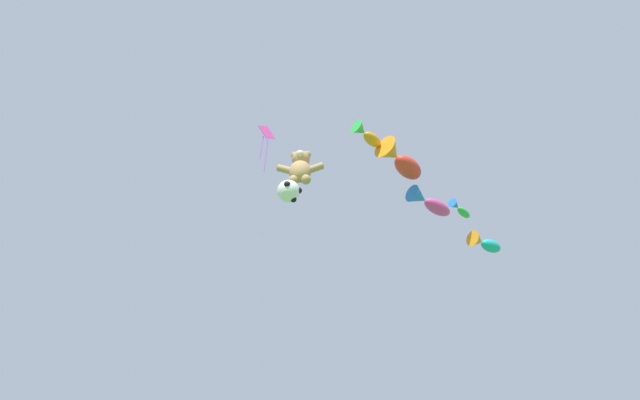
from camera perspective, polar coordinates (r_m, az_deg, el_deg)
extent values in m
ellipsoid|color=tan|center=(14.94, -2.67, 3.82)|extent=(0.77, 0.66, 0.94)
sphere|color=tan|center=(15.49, -2.58, 5.46)|extent=(0.65, 0.65, 0.65)
sphere|color=beige|center=(15.29, -2.68, 6.16)|extent=(0.27, 0.27, 0.27)
sphere|color=tan|center=(15.71, -3.40, 5.97)|extent=(0.26, 0.26, 0.26)
cylinder|color=tan|center=(15.13, -4.77, 4.10)|extent=(0.56, 0.25, 0.44)
sphere|color=tan|center=(14.62, -3.55, 2.66)|extent=(0.35, 0.35, 0.35)
sphere|color=tan|center=(15.67, -1.70, 6.07)|extent=(0.26, 0.26, 0.26)
cylinder|color=tan|center=(15.03, -0.51, 4.33)|extent=(0.56, 0.25, 0.44)
sphere|color=tan|center=(14.58, -1.90, 2.75)|extent=(0.35, 0.35, 0.35)
sphere|color=white|center=(13.82, -4.23, 1.20)|extent=(0.74, 0.74, 0.74)
sphere|color=black|center=(13.78, -2.83, 1.27)|extent=(0.21, 0.21, 0.21)
sphere|color=black|center=(14.15, -4.37, 1.15)|extent=(0.21, 0.21, 0.21)
sphere|color=black|center=(13.56, -4.40, 2.10)|extent=(0.21, 0.21, 0.21)
sphere|color=black|center=(13.68, -3.57, 0.10)|extent=(0.21, 0.21, 0.21)
ellipsoid|color=orange|center=(17.84, 6.96, 8.00)|extent=(0.98, 1.00, 0.42)
cone|color=green|center=(17.52, 5.40, 9.31)|extent=(0.79, 0.78, 0.61)
sphere|color=black|center=(18.07, 7.55, 7.68)|extent=(0.11, 0.11, 0.11)
ellipsoid|color=red|center=(18.58, 11.63, 4.27)|extent=(1.62, 1.68, 0.73)
cone|color=orange|center=(17.94, 9.43, 6.32)|extent=(1.34, 1.32, 1.07)
sphere|color=black|center=(19.00, 12.40, 3.83)|extent=(0.19, 0.19, 0.19)
ellipsoid|color=#E53F9E|center=(19.47, 15.36, -0.96)|extent=(1.52, 1.39, 0.55)
cone|color=blue|center=(18.83, 13.02, 0.40)|extent=(1.12, 1.12, 0.81)
sphere|color=black|center=(19.84, 16.19, -1.20)|extent=(0.14, 0.14, 0.14)
ellipsoid|color=green|center=(21.48, 18.60, -1.61)|extent=(0.88, 0.91, 0.31)
cone|color=blue|center=(21.00, 17.59, -0.68)|extent=(0.67, 0.67, 0.46)
sphere|color=black|center=(21.73, 18.95, -1.83)|extent=(0.08, 0.08, 0.08)
ellipsoid|color=#19ADB2|center=(22.29, 21.81, -5.73)|extent=(1.28, 1.14, 0.54)
cone|color=orange|center=(21.72, 20.23, -5.06)|extent=(0.95, 1.00, 0.80)
sphere|color=black|center=(22.61, 22.33, -5.72)|extent=(0.14, 0.14, 0.14)
cube|color=#E53F9E|center=(16.91, -7.11, 8.98)|extent=(0.58, 0.66, 0.85)
cylinder|color=purple|center=(16.19, -7.78, 7.02)|extent=(0.03, 0.05, 1.31)
cylinder|color=purple|center=(15.83, -7.16, 6.46)|extent=(0.03, 0.20, 2.03)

